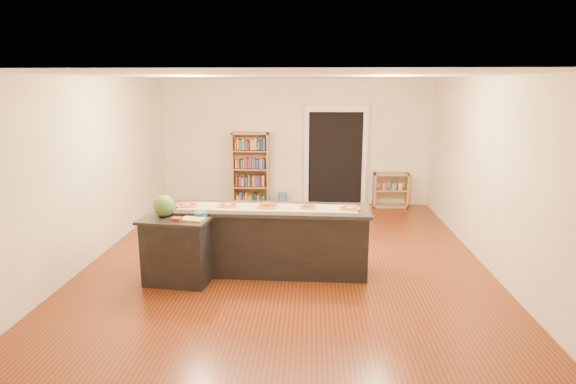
{
  "coord_description": "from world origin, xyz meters",
  "views": [
    {
      "loc": [
        0.38,
        -7.27,
        2.67
      ],
      "look_at": [
        0.0,
        0.2,
        1.0
      ],
      "focal_mm": 30.0,
      "sensor_mm": 36.0,
      "label": 1
    }
  ],
  "objects_px": {
    "low_shelf": "(390,190)",
    "watermelon": "(164,206)",
    "waste_bin": "(283,199)",
    "bookshelf": "(251,169)",
    "side_counter": "(178,249)",
    "kitchen_island": "(268,240)"
  },
  "relations": [
    {
      "from": "bookshelf",
      "to": "side_counter",
      "type": "bearing_deg",
      "value": -95.83
    },
    {
      "from": "kitchen_island",
      "to": "watermelon",
      "type": "xyz_separation_m",
      "value": [
        -1.37,
        -0.39,
        0.59
      ]
    },
    {
      "from": "low_shelf",
      "to": "watermelon",
      "type": "xyz_separation_m",
      "value": [
        -3.75,
        -4.34,
        0.69
      ]
    },
    {
      "from": "low_shelf",
      "to": "watermelon",
      "type": "bearing_deg",
      "value": -130.86
    },
    {
      "from": "kitchen_island",
      "to": "waste_bin",
      "type": "distance_m",
      "value": 3.9
    },
    {
      "from": "bookshelf",
      "to": "waste_bin",
      "type": "xyz_separation_m",
      "value": [
        0.72,
        -0.07,
        -0.67
      ]
    },
    {
      "from": "side_counter",
      "to": "bookshelf",
      "type": "relative_size",
      "value": 0.57
    },
    {
      "from": "kitchen_island",
      "to": "bookshelf",
      "type": "height_order",
      "value": "bookshelf"
    },
    {
      "from": "low_shelf",
      "to": "waste_bin",
      "type": "bearing_deg",
      "value": -178.65
    },
    {
      "from": "side_counter",
      "to": "low_shelf",
      "type": "relative_size",
      "value": 1.22
    },
    {
      "from": "kitchen_island",
      "to": "watermelon",
      "type": "bearing_deg",
      "value": -162.57
    },
    {
      "from": "low_shelf",
      "to": "kitchen_island",
      "type": "bearing_deg",
      "value": -121.11
    },
    {
      "from": "bookshelf",
      "to": "low_shelf",
      "type": "relative_size",
      "value": 2.16
    },
    {
      "from": "low_shelf",
      "to": "waste_bin",
      "type": "xyz_separation_m",
      "value": [
        -2.4,
        -0.06,
        -0.23
      ]
    },
    {
      "from": "kitchen_island",
      "to": "bookshelf",
      "type": "distance_m",
      "value": 4.05
    },
    {
      "from": "bookshelf",
      "to": "waste_bin",
      "type": "bearing_deg",
      "value": -5.83
    },
    {
      "from": "kitchen_island",
      "to": "watermelon",
      "type": "relative_size",
      "value": 9.85
    },
    {
      "from": "side_counter",
      "to": "waste_bin",
      "type": "distance_m",
      "value": 4.48
    },
    {
      "from": "bookshelf",
      "to": "waste_bin",
      "type": "height_order",
      "value": "bookshelf"
    },
    {
      "from": "kitchen_island",
      "to": "waste_bin",
      "type": "bearing_deg",
      "value": 91.85
    },
    {
      "from": "side_counter",
      "to": "watermelon",
      "type": "relative_size",
      "value": 3.15
    },
    {
      "from": "kitchen_island",
      "to": "bookshelf",
      "type": "relative_size",
      "value": 1.77
    }
  ]
}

